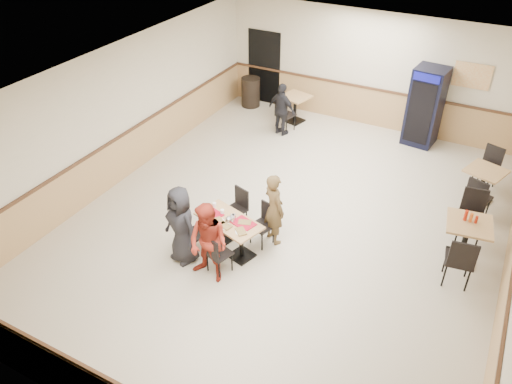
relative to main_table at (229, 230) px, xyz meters
The scene contains 20 objects.
ground 1.47m from the main_table, 63.96° to the left, with size 10.00×10.00×0.00m, color beige.
room_shell 4.49m from the main_table, 57.87° to the left, with size 10.00×10.00×10.00m.
main_table is the anchor object (origin of this frame).
main_chairs 0.05m from the main_table, 163.57° to the left, with size 1.47×1.71×0.85m.
diner_woman_left 0.91m from the main_table, 134.33° to the right, with size 0.74×0.48×1.51m, color black.
diner_woman_right 0.88m from the main_table, 84.05° to the right, with size 0.73×0.57×1.51m, color maroon.
diner_man_opposite 0.90m from the main_table, 45.67° to the left, with size 0.53×0.35×1.45m, color brown.
lone_diner 4.75m from the main_table, 103.83° to the left, with size 0.81×0.34×1.39m, color black.
tabletop_clutter 0.25m from the main_table, 120.05° to the right, with size 1.13×0.59×0.12m.
side_table_near 4.21m from the main_table, 23.97° to the left, with size 0.87×0.87×0.82m.
side_table_near_chair_south 3.99m from the main_table, 15.36° to the left, with size 0.48×0.48×1.04m, color black, non-canonical shape.
side_table_near_chair_north 4.52m from the main_table, 31.58° to the left, with size 0.48×0.48×1.04m, color black, non-canonical shape.
side_table_far 5.43m from the main_table, 44.44° to the left, with size 0.91×0.91×0.76m.
side_table_far_chair_south 5.02m from the main_table, 39.46° to the left, with size 0.45×0.45×0.97m, color black, non-canonical shape.
side_table_far_chair_north 5.88m from the main_table, 48.70° to the left, with size 0.45×0.45×0.97m, color black, non-canonical shape.
condiment_caddy 4.23m from the main_table, 24.77° to the left, with size 0.23×0.06×0.20m.
back_table 5.57m from the main_table, 101.75° to the left, with size 0.85×0.85×0.75m.
back_table_chair_lone 4.99m from the main_table, 103.15° to the left, with size 0.44×0.44×0.95m, color black, non-canonical shape.
pepsi_cooler 6.26m from the main_table, 69.76° to the left, with size 0.82×0.83×1.96m.
trash_bin 6.40m from the main_table, 114.91° to the left, with size 0.53×0.53×0.84m, color black.
Camera 1 is at (3.15, -7.33, 6.13)m, focal length 35.00 mm.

